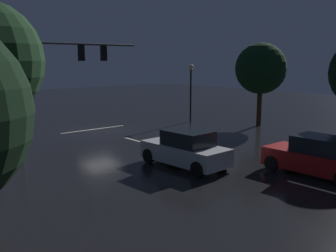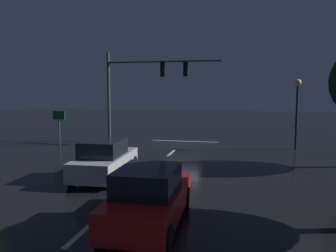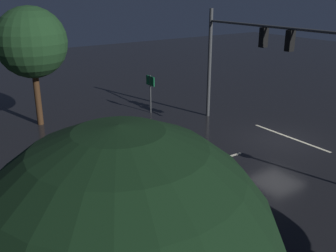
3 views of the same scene
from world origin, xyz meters
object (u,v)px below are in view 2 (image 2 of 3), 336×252
object	(u,v)px
car_distant	(149,198)
street_lamp_left_kerb	(297,100)
route_sign	(59,120)
car_approaching	(105,160)
traffic_signal_assembly	(144,80)

from	to	relation	value
car_distant	street_lamp_left_kerb	world-z (taller)	street_lamp_left_kerb
car_distant	route_sign	world-z (taller)	route_sign
street_lamp_left_kerb	route_sign	xyz separation A→B (m)	(15.82, 1.90, -1.45)
car_approaching	street_lamp_left_kerb	xyz separation A→B (m)	(-9.31, -9.40, 2.43)
route_sign	car_approaching	bearing A→B (deg)	130.93
car_distant	route_sign	bearing A→B (deg)	-51.10
route_sign	street_lamp_left_kerb	bearing A→B (deg)	-173.14
traffic_signal_assembly	car_approaching	size ratio (longest dim) A/B	1.90
car_approaching	route_sign	xyz separation A→B (m)	(6.50, -7.50, 0.99)
street_lamp_left_kerb	traffic_signal_assembly	bearing A→B (deg)	-4.19
traffic_signal_assembly	street_lamp_left_kerb	world-z (taller)	traffic_signal_assembly
route_sign	traffic_signal_assembly	bearing A→B (deg)	-153.38
car_distant	street_lamp_left_kerb	size ratio (longest dim) A/B	0.96
street_lamp_left_kerb	route_sign	world-z (taller)	street_lamp_left_kerb
street_lamp_left_kerb	route_sign	distance (m)	16.00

